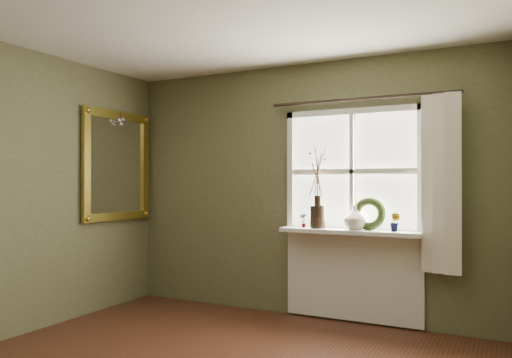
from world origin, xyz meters
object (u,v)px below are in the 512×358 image
Objects in this scene: cream_vase at (355,218)px; gilt_mirror at (117,165)px; dark_jug at (318,217)px; wreath at (369,217)px.

gilt_mirror is at bearing -170.15° from cream_vase.
dark_jug is 0.99× the size of cream_vase.
cream_vase is 0.19× the size of gilt_mirror.
gilt_mirror reaches higher than cream_vase.
gilt_mirror reaches higher than wreath.
gilt_mirror is (-2.57, -0.45, 0.53)m from cream_vase.
cream_vase is at bearing -165.40° from wreath.
wreath is (0.50, 0.04, 0.01)m from dark_jug.
gilt_mirror reaches higher than dark_jug.
gilt_mirror is (-2.70, -0.49, 0.52)m from wreath.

